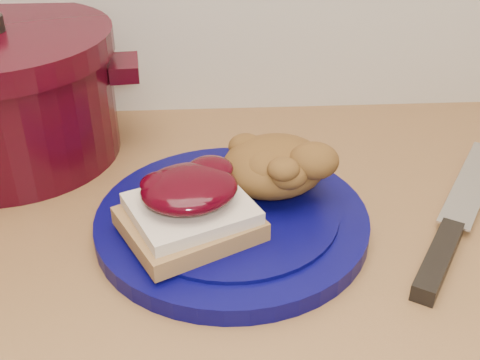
{
  "coord_description": "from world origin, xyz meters",
  "views": [
    {
      "loc": [
        -0.03,
        0.96,
        1.3
      ],
      "look_at": [
        -0.0,
        1.51,
        0.95
      ],
      "focal_mm": 45.0,
      "sensor_mm": 36.0,
      "label": 1
    }
  ],
  "objects": [
    {
      "name": "dutch_oven",
      "position": [
        -0.29,
        1.68,
        0.98
      ],
      "size": [
        0.35,
        0.32,
        0.18
      ],
      "rotation": [
        0.0,
        0.0,
        0.1
      ],
      "color": "#32050E",
      "rests_on": "wood_countertop"
    },
    {
      "name": "chef_knife",
      "position": [
        0.22,
        1.45,
        0.91
      ],
      "size": [
        0.2,
        0.3,
        0.02
      ],
      "rotation": [
        0.0,
        0.0,
        1.0
      ],
      "color": "black",
      "rests_on": "wood_countertop"
    },
    {
      "name": "sandwich",
      "position": [
        -0.06,
        1.46,
        0.95
      ],
      "size": [
        0.16,
        0.16,
        0.06
      ],
      "rotation": [
        0.0,
        0.0,
        0.37
      ],
      "color": "olive",
      "rests_on": "plate"
    },
    {
      "name": "plate",
      "position": [
        -0.01,
        1.49,
        0.91
      ],
      "size": [
        0.39,
        0.39,
        0.02
      ],
      "primitive_type": "cylinder",
      "rotation": [
        0.0,
        0.0,
        0.37
      ],
      "color": "#050441",
      "rests_on": "wood_countertop"
    },
    {
      "name": "stuffing_mound",
      "position": [
        0.04,
        1.53,
        0.95
      ],
      "size": [
        0.15,
        0.14,
        0.06
      ],
      "primitive_type": "ellipsoid",
      "rotation": [
        0.0,
        0.0,
        0.37
      ],
      "color": "brown",
      "rests_on": "plate"
    }
  ]
}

